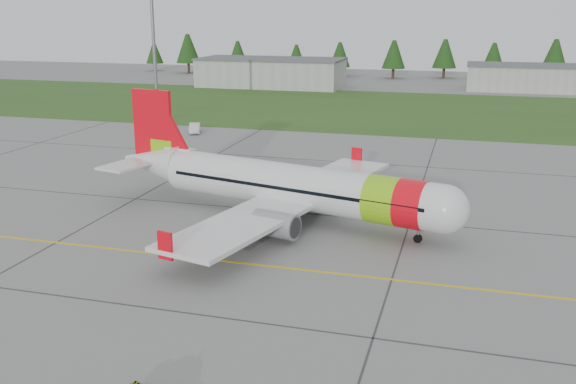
% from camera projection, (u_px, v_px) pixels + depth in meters
% --- Properties ---
extents(ground, '(320.00, 320.00, 0.00)m').
position_uv_depth(ground, '(199.00, 315.00, 36.58)').
color(ground, gray).
rests_on(ground, ground).
extents(aircraft, '(32.12, 30.20, 9.89)m').
position_uv_depth(aircraft, '(290.00, 186.00, 52.52)').
color(aircraft, silver).
rests_on(aircraft, ground).
extents(follow_me_car, '(1.56, 1.67, 3.34)m').
position_uv_depth(follow_me_car, '(151.00, 380.00, 27.09)').
color(follow_me_car, yellow).
rests_on(follow_me_car, ground).
extents(service_van, '(1.86, 1.82, 4.18)m').
position_uv_depth(service_van, '(194.00, 118.00, 90.34)').
color(service_van, silver).
rests_on(service_van, ground).
extents(grass_strip, '(320.00, 50.00, 0.03)m').
position_uv_depth(grass_strip, '(387.00, 109.00, 112.44)').
color(grass_strip, '#30561E').
rests_on(grass_strip, ground).
extents(taxi_guideline, '(120.00, 0.25, 0.02)m').
position_uv_depth(taxi_guideline, '(245.00, 263.00, 43.98)').
color(taxi_guideline, gold).
rests_on(taxi_guideline, ground).
extents(hangar_west, '(32.00, 14.00, 6.00)m').
position_uv_depth(hangar_west, '(271.00, 73.00, 145.44)').
color(hangar_west, '#A8A8A3').
rests_on(hangar_west, ground).
extents(hangar_east, '(24.00, 12.00, 5.20)m').
position_uv_depth(hangar_east, '(525.00, 78.00, 138.46)').
color(hangar_east, '#A8A8A3').
rests_on(hangar_east, ground).
extents(floodlight_mast, '(0.50, 0.50, 20.00)m').
position_uv_depth(floodlight_mast, '(155.00, 57.00, 95.94)').
color(floodlight_mast, slate).
rests_on(floodlight_mast, ground).
extents(treeline, '(160.00, 8.00, 10.00)m').
position_uv_depth(treeline, '(416.00, 58.00, 162.89)').
color(treeline, '#1C3F14').
rests_on(treeline, ground).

